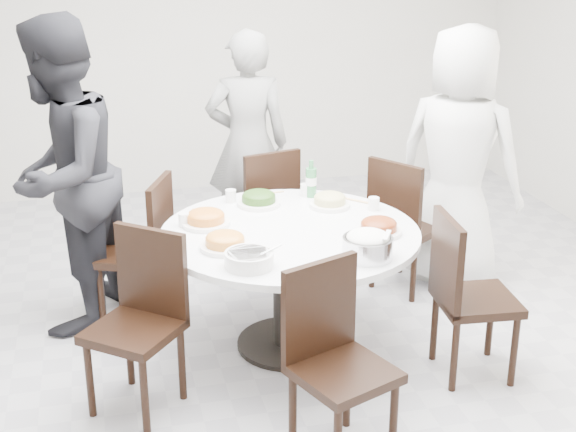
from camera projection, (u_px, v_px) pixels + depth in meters
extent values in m
cube|color=#AFAEB3|center=(265.00, 334.00, 5.00)|extent=(6.00, 6.00, 0.01)
cube|color=silver|center=(193.00, 40.00, 7.25)|extent=(6.00, 0.01, 2.80)
cube|color=silver|center=(543.00, 414.00, 1.78)|extent=(6.00, 0.01, 2.80)
cylinder|color=white|center=(290.00, 289.00, 4.74)|extent=(1.50, 1.50, 0.75)
cube|color=black|center=(409.00, 223.00, 5.49)|extent=(0.58, 0.58, 0.95)
cube|color=black|center=(260.00, 210.00, 5.74)|extent=(0.51, 0.51, 0.95)
cube|color=black|center=(134.00, 251.00, 5.03)|extent=(0.55, 0.55, 0.95)
cube|color=black|center=(133.00, 327.00, 4.10)|extent=(0.59, 0.59, 0.95)
cube|color=black|center=(344.00, 369.00, 3.72)|extent=(0.55, 0.55, 0.95)
cube|color=black|center=(477.00, 297.00, 4.42)|extent=(0.46, 0.46, 0.95)
imported|color=silver|center=(459.00, 159.00, 5.44)|extent=(1.03, 1.03, 1.81)
imported|color=black|center=(248.00, 144.00, 5.99)|extent=(0.67, 0.48, 1.71)
imported|color=black|center=(61.00, 177.00, 4.84)|extent=(1.04, 1.15, 1.94)
cylinder|color=white|center=(259.00, 200.00, 5.00)|extent=(0.27, 0.27, 0.07)
cylinder|color=white|center=(330.00, 202.00, 4.98)|extent=(0.25, 0.25, 0.07)
cylinder|color=white|center=(206.00, 219.00, 4.68)|extent=(0.29, 0.29, 0.08)
cylinder|color=white|center=(379.00, 228.00, 4.55)|extent=(0.26, 0.26, 0.07)
cylinder|color=white|center=(225.00, 243.00, 4.34)|extent=(0.27, 0.27, 0.07)
cylinder|color=silver|center=(368.00, 248.00, 4.22)|extent=(0.27, 0.27, 0.11)
cylinder|color=white|center=(249.00, 259.00, 4.12)|extent=(0.26, 0.26, 0.08)
cylinder|color=#317C43|center=(311.00, 179.00, 5.13)|extent=(0.07, 0.07, 0.24)
cylinder|color=white|center=(270.00, 190.00, 5.18)|extent=(0.07, 0.07, 0.08)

